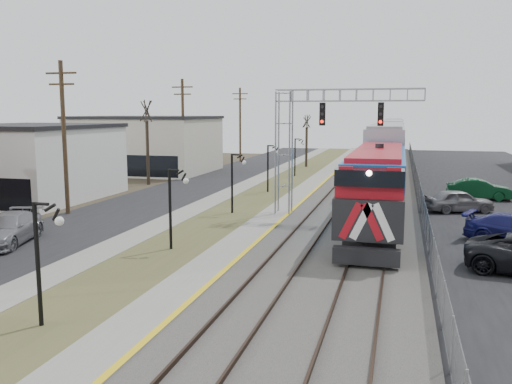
% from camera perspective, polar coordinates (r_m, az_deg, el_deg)
% --- Properties ---
extents(street_west, '(7.00, 120.00, 0.04)m').
position_cam_1_polar(street_west, '(45.34, -8.91, -0.20)').
color(street_west, black).
rests_on(street_west, ground).
extents(sidewalk, '(2.00, 120.00, 0.08)m').
position_cam_1_polar(sidewalk, '(43.72, -3.51, -0.41)').
color(sidewalk, gray).
rests_on(sidewalk, ground).
extents(grass_median, '(4.00, 120.00, 0.06)m').
position_cam_1_polar(grass_median, '(42.87, 0.29, -0.58)').
color(grass_median, '#4B4E2A').
rests_on(grass_median, ground).
extents(platform, '(2.00, 120.00, 0.24)m').
position_cam_1_polar(platform, '(42.20, 4.24, -0.62)').
color(platform, gray).
rests_on(platform, ground).
extents(ballast_bed, '(8.00, 120.00, 0.20)m').
position_cam_1_polar(ballast_bed, '(41.58, 11.02, -0.92)').
color(ballast_bed, '#595651').
rests_on(ballast_bed, ground).
extents(platform_edge, '(0.24, 120.00, 0.01)m').
position_cam_1_polar(platform_edge, '(42.03, 5.42, -0.50)').
color(platform_edge, gold).
rests_on(platform_edge, platform).
extents(track_near, '(1.58, 120.00, 0.15)m').
position_cam_1_polar(track_near, '(41.73, 8.29, -0.57)').
color(track_near, '#2D2119').
rests_on(track_near, ballast_bed).
extents(track_far, '(1.58, 120.00, 0.15)m').
position_cam_1_polar(track_far, '(41.48, 13.09, -0.76)').
color(track_far, '#2D2119').
rests_on(track_far, ballast_bed).
extents(train, '(3.00, 85.85, 5.33)m').
position_cam_1_polar(train, '(67.12, 13.96, 4.90)').
color(train, '#155BB1').
rests_on(train, ground).
extents(signal_gantry, '(9.00, 1.07, 8.15)m').
position_cam_1_polar(signal_gantry, '(34.42, 5.78, 6.48)').
color(signal_gantry, gray).
rests_on(signal_gantry, ground).
extents(lampposts, '(0.14, 62.14, 4.00)m').
position_cam_1_polar(lampposts, '(26.94, -8.77, -1.78)').
color(lampposts, black).
rests_on(lampposts, ground).
extents(utility_poles, '(0.28, 80.28, 10.00)m').
position_cam_1_polar(utility_poles, '(37.59, -19.53, 5.30)').
color(utility_poles, '#4C3823').
rests_on(utility_poles, ground).
extents(fence, '(0.04, 120.00, 1.60)m').
position_cam_1_polar(fence, '(41.41, 16.85, -0.18)').
color(fence, gray).
rests_on(fence, ground).
extents(bare_trees, '(12.30, 42.30, 5.95)m').
position_cam_1_polar(bare_trees, '(49.06, -8.38, 3.61)').
color(bare_trees, '#382D23').
rests_on(bare_trees, ground).
extents(car_lot_e, '(4.84, 3.20, 1.53)m').
position_cam_1_polar(car_lot_e, '(39.01, 20.58, -0.92)').
color(car_lot_e, gray).
rests_on(car_lot_e, ground).
extents(car_lot_f, '(4.79, 1.78, 1.57)m').
position_cam_1_polar(car_lot_f, '(45.24, 22.40, 0.22)').
color(car_lot_f, '#0C3E1F').
rests_on(car_lot_f, ground).
extents(car_street_b, '(3.46, 5.69, 1.54)m').
position_cam_1_polar(car_street_b, '(30.51, -24.67, -3.61)').
color(car_street_b, gray).
rests_on(car_street_b, ground).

